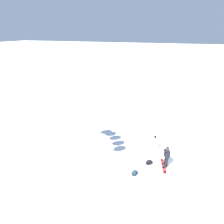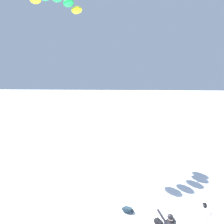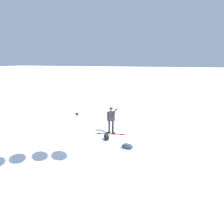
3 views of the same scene
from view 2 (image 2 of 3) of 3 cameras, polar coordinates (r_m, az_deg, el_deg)
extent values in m
sphere|color=tan|center=(7.81, 19.06, -30.59)|extent=(0.22, 0.22, 0.22)
sphere|color=black|center=(7.79, 19.07, -30.43)|extent=(0.23, 0.23, 0.23)
cylinder|color=black|center=(7.82, 16.50, -30.68)|extent=(0.41, 0.44, 0.40)
ellipsoid|color=yellow|center=(16.49, -11.80, 30.50)|extent=(1.35, 1.38, 0.44)
ellipsoid|color=green|center=(16.38, -14.45, 31.96)|extent=(1.35, 1.38, 0.44)
ellipsoid|color=#192833|center=(10.00, 5.32, -29.95)|extent=(0.69, 0.50, 0.23)
cube|color=#263A47|center=(9.95, 5.33, -29.60)|extent=(0.41, 0.30, 0.08)
cylinder|color=#262628|center=(9.74, 28.05, -28.69)|extent=(0.03, 0.34, 1.22)
cylinder|color=#262628|center=(9.53, 27.63, -29.60)|extent=(0.32, 0.15, 1.22)
cylinder|color=#262628|center=(9.63, 29.46, -29.30)|extent=(0.32, 0.15, 1.22)
cube|color=black|center=(9.25, 28.75, -26.13)|extent=(0.10, 0.10, 0.06)
cube|color=black|center=(9.20, 28.80, -25.72)|extent=(0.12, 0.16, 0.10)
ellipsoid|color=black|center=(9.50, 15.49, -32.36)|extent=(0.59, 0.63, 0.34)
cube|color=black|center=(9.42, 15.52, -31.82)|extent=(0.35, 0.38, 0.08)
camera|label=1|loc=(12.41, -59.26, 17.28)|focal=31.93mm
camera|label=3|loc=(17.87, -3.36, 2.61)|focal=34.86mm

